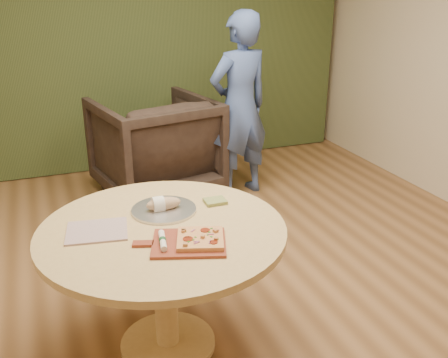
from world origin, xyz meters
name	(u,v)px	position (x,y,z in m)	size (l,w,h in m)	color
room_shell	(234,89)	(0.00, 0.00, 1.40)	(5.04, 6.04, 2.84)	olive
curtain	(129,36)	(0.00, 2.90, 1.40)	(4.80, 0.14, 2.78)	#2E3B1B
pedestal_table	(163,251)	(-0.46, -0.17, 0.61)	(1.28, 1.28, 0.75)	#DBB370
pizza_paddle	(187,243)	(-0.40, -0.39, 0.76)	(0.47, 0.38, 0.01)	brown
flatbread_pizza	(200,239)	(-0.33, -0.41, 0.78)	(0.28, 0.28, 0.04)	#E69F59
cutlery_roll	(163,240)	(-0.51, -0.37, 0.78)	(0.06, 0.20, 0.03)	white
newspaper	(97,231)	(-0.78, -0.11, 0.76)	(0.30, 0.25, 0.01)	silver
serving_tray	(164,210)	(-0.40, 0.01, 0.76)	(0.36, 0.36, 0.02)	silver
bread_roll	(162,204)	(-0.41, 0.01, 0.79)	(0.19, 0.09, 0.09)	tan
green_packet	(215,201)	(-0.10, 0.01, 0.76)	(0.12, 0.10, 0.02)	olive
armchair	(155,142)	(0.01, 1.99, 0.52)	(1.01, 0.95, 1.04)	black
person_standing	(239,107)	(0.76, 1.72, 0.85)	(0.62, 0.41, 1.71)	#415997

